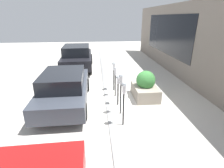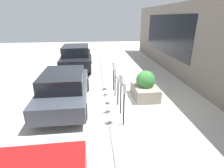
{
  "view_description": "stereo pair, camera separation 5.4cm",
  "coord_description": "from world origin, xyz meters",
  "px_view_note": "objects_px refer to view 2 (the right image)",
  "views": [
    {
      "loc": [
        -6.59,
        0.52,
        3.47
      ],
      "look_at": [
        0.0,
        -0.1,
        0.92
      ],
      "focal_mm": 28.0,
      "sensor_mm": 36.0,
      "label": 1
    },
    {
      "loc": [
        -6.58,
        0.58,
        3.47
      ],
      "look_at": [
        0.0,
        -0.1,
        0.92
      ],
      "focal_mm": 28.0,
      "sensor_mm": 36.0,
      "label": 2
    }
  ],
  "objects_px": {
    "parking_meter_fourth": "(115,76)",
    "parking_meter_farthest": "(114,69)",
    "parking_meter_middle": "(118,83)",
    "parking_meter_nearest": "(124,94)",
    "parked_car_rear": "(76,57)",
    "parking_meter_second": "(121,84)",
    "planter_box": "(145,87)",
    "parked_car_middle": "(64,88)"
  },
  "relations": [
    {
      "from": "parking_meter_middle",
      "to": "planter_box",
      "type": "relative_size",
      "value": 0.84
    },
    {
      "from": "parking_meter_middle",
      "to": "parking_meter_fourth",
      "type": "relative_size",
      "value": 0.93
    },
    {
      "from": "parking_meter_second",
      "to": "parked_car_middle",
      "type": "distance_m",
      "value": 2.45
    },
    {
      "from": "parking_meter_middle",
      "to": "parking_meter_fourth",
      "type": "height_order",
      "value": "parking_meter_fourth"
    },
    {
      "from": "parked_car_middle",
      "to": "parked_car_rear",
      "type": "relative_size",
      "value": 0.96
    },
    {
      "from": "parking_meter_middle",
      "to": "parking_meter_second",
      "type": "bearing_deg",
      "value": -179.46
    },
    {
      "from": "parking_meter_middle",
      "to": "parked_car_middle",
      "type": "bearing_deg",
      "value": 82.63
    },
    {
      "from": "parking_meter_middle",
      "to": "parking_meter_fourth",
      "type": "bearing_deg",
      "value": 0.93
    },
    {
      "from": "parked_car_rear",
      "to": "parking_meter_fourth",
      "type": "bearing_deg",
      "value": -157.81
    },
    {
      "from": "parking_meter_fourth",
      "to": "parked_car_rear",
      "type": "height_order",
      "value": "parked_car_rear"
    },
    {
      "from": "parked_car_middle",
      "to": "parked_car_rear",
      "type": "height_order",
      "value": "parked_car_rear"
    },
    {
      "from": "parked_car_rear",
      "to": "parking_meter_second",
      "type": "bearing_deg",
      "value": -163.11
    },
    {
      "from": "parked_car_rear",
      "to": "parking_meter_farthest",
      "type": "bearing_deg",
      "value": -154.18
    },
    {
      "from": "parking_meter_nearest",
      "to": "parked_car_middle",
      "type": "height_order",
      "value": "parking_meter_nearest"
    },
    {
      "from": "parking_meter_nearest",
      "to": "parked_car_rear",
      "type": "xyz_separation_m",
      "value": [
        7.16,
        2.14,
        -0.29
      ]
    },
    {
      "from": "planter_box",
      "to": "parked_car_middle",
      "type": "relative_size",
      "value": 0.36
    },
    {
      "from": "parking_meter_middle",
      "to": "parking_meter_farthest",
      "type": "bearing_deg",
      "value": 0.21
    },
    {
      "from": "parking_meter_farthest",
      "to": "parked_car_rear",
      "type": "height_order",
      "value": "parked_car_rear"
    },
    {
      "from": "parking_meter_second",
      "to": "planter_box",
      "type": "height_order",
      "value": "parking_meter_second"
    },
    {
      "from": "parking_meter_middle",
      "to": "parked_car_rear",
      "type": "height_order",
      "value": "parked_car_rear"
    },
    {
      "from": "parking_meter_fourth",
      "to": "parked_car_middle",
      "type": "xyz_separation_m",
      "value": [
        -0.58,
        2.17,
        -0.26
      ]
    },
    {
      "from": "parking_meter_middle",
      "to": "parking_meter_farthest",
      "type": "relative_size",
      "value": 0.89
    },
    {
      "from": "parking_meter_farthest",
      "to": "planter_box",
      "type": "xyz_separation_m",
      "value": [
        -0.97,
        -1.32,
        -0.58
      ]
    },
    {
      "from": "parked_car_middle",
      "to": "parking_meter_nearest",
      "type": "bearing_deg",
      "value": -129.69
    },
    {
      "from": "parking_meter_fourth",
      "to": "parked_car_rear",
      "type": "bearing_deg",
      "value": 23.92
    },
    {
      "from": "parking_meter_nearest",
      "to": "parked_car_middle",
      "type": "xyz_separation_m",
      "value": [
        1.76,
        2.18,
        -0.42
      ]
    },
    {
      "from": "parking_meter_fourth",
      "to": "parked_car_rear",
      "type": "relative_size",
      "value": 0.31
    },
    {
      "from": "parking_meter_fourth",
      "to": "parking_meter_second",
      "type": "bearing_deg",
      "value": -179.25
    },
    {
      "from": "parking_meter_nearest",
      "to": "parking_meter_fourth",
      "type": "xyz_separation_m",
      "value": [
        2.34,
        0.01,
        -0.16
      ]
    },
    {
      "from": "planter_box",
      "to": "parking_meter_nearest",
      "type": "bearing_deg",
      "value": 147.44
    },
    {
      "from": "parking_meter_fourth",
      "to": "parked_car_rear",
      "type": "distance_m",
      "value": 5.27
    },
    {
      "from": "parking_meter_fourth",
      "to": "parking_meter_nearest",
      "type": "bearing_deg",
      "value": -179.81
    },
    {
      "from": "parking_meter_fourth",
      "to": "parking_meter_middle",
      "type": "bearing_deg",
      "value": -179.07
    },
    {
      "from": "parking_meter_nearest",
      "to": "planter_box",
      "type": "relative_size",
      "value": 1.0
    },
    {
      "from": "parked_car_middle",
      "to": "planter_box",
      "type": "bearing_deg",
      "value": -85.64
    },
    {
      "from": "parking_meter_fourth",
      "to": "parking_meter_farthest",
      "type": "relative_size",
      "value": 0.96
    },
    {
      "from": "parking_meter_middle",
      "to": "parked_car_middle",
      "type": "height_order",
      "value": "parked_car_middle"
    },
    {
      "from": "parking_meter_nearest",
      "to": "parked_car_middle",
      "type": "distance_m",
      "value": 2.83
    },
    {
      "from": "parking_meter_fourth",
      "to": "parking_meter_farthest",
      "type": "xyz_separation_m",
      "value": [
        0.7,
        -0.01,
        0.09
      ]
    },
    {
      "from": "parking_meter_second",
      "to": "parking_meter_middle",
      "type": "distance_m",
      "value": 0.76
    },
    {
      "from": "parking_meter_second",
      "to": "parking_meter_fourth",
      "type": "xyz_separation_m",
      "value": [
        1.59,
        0.02,
        -0.19
      ]
    },
    {
      "from": "parking_meter_nearest",
      "to": "parked_car_middle",
      "type": "relative_size",
      "value": 0.36
    }
  ]
}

